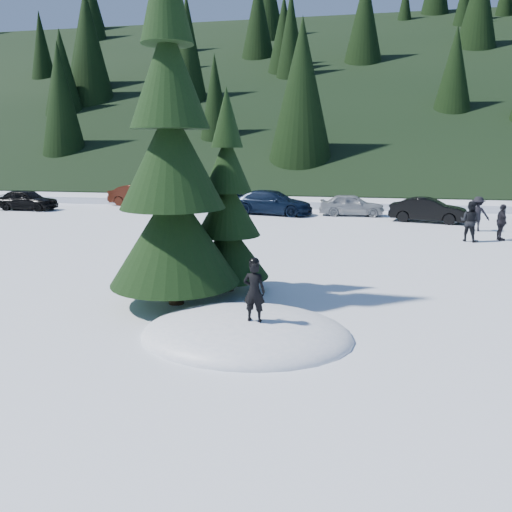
% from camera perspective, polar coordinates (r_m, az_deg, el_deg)
% --- Properties ---
extents(ground, '(200.00, 200.00, 0.00)m').
position_cam_1_polar(ground, '(10.58, -1.11, -9.08)').
color(ground, white).
rests_on(ground, ground).
extents(snow_mound, '(4.48, 3.52, 0.96)m').
position_cam_1_polar(snow_mound, '(10.58, -1.11, -9.08)').
color(snow_mound, white).
rests_on(snow_mound, ground).
extents(forest_hillside, '(200.00, 60.00, 25.00)m').
position_cam_1_polar(forest_hillside, '(64.23, 9.90, 19.92)').
color(forest_hillside, black).
rests_on(forest_hillside, ground).
extents(spruce_tall, '(3.20, 3.20, 8.60)m').
position_cam_1_polar(spruce_tall, '(12.22, -9.59, 9.62)').
color(spruce_tall, black).
rests_on(spruce_tall, ground).
extents(spruce_short, '(2.20, 2.20, 5.37)m').
position_cam_1_polar(spruce_short, '(13.36, -3.24, 4.75)').
color(spruce_short, black).
rests_on(spruce_short, ground).
extents(child_skier, '(0.47, 0.33, 1.21)m').
position_cam_1_polar(child_skier, '(9.84, -0.21, -4.05)').
color(child_skier, black).
rests_on(child_skier, snow_mound).
extents(adult_0, '(1.03, 0.98, 1.69)m').
position_cam_1_polar(adult_0, '(22.58, 23.25, 3.66)').
color(adult_0, black).
rests_on(adult_0, ground).
extents(adult_1, '(0.48, 0.94, 1.53)m').
position_cam_1_polar(adult_1, '(23.37, 26.26, 3.47)').
color(adult_1, black).
rests_on(adult_1, ground).
extents(adult_2, '(1.19, 0.92, 1.62)m').
position_cam_1_polar(adult_2, '(25.55, 23.99, 4.42)').
color(adult_2, black).
rests_on(adult_2, ground).
extents(car_0, '(3.83, 1.61, 1.29)m').
position_cam_1_polar(car_0, '(34.40, -24.74, 5.87)').
color(car_0, black).
rests_on(car_0, ground).
extents(car_1, '(4.23, 1.61, 1.38)m').
position_cam_1_polar(car_1, '(34.71, -13.07, 6.80)').
color(car_1, '#37130A').
rests_on(car_1, ground).
extents(car_2, '(5.15, 3.15, 1.33)m').
position_cam_1_polar(car_2, '(31.98, -7.71, 6.51)').
color(car_2, '#53575C').
rests_on(car_2, ground).
extents(car_3, '(5.09, 2.93, 1.39)m').
position_cam_1_polar(car_3, '(29.26, 1.86, 6.13)').
color(car_3, black).
rests_on(car_3, ground).
extents(car_4, '(3.70, 1.59, 1.25)m').
position_cam_1_polar(car_4, '(29.23, 10.87, 5.77)').
color(car_4, '#929699').
rests_on(car_4, ground).
extents(car_5, '(4.08, 2.22, 1.27)m').
position_cam_1_polar(car_5, '(27.70, 19.07, 4.99)').
color(car_5, black).
rests_on(car_5, ground).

